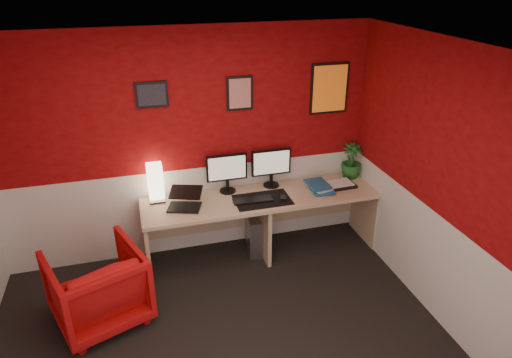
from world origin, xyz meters
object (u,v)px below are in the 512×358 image
Objects in this scene: desk at (262,225)px; monitor_right at (272,162)px; shoji_lamp at (156,184)px; armchair at (98,287)px; monitor_left at (227,168)px; zen_tray at (339,185)px; pc_tower at (256,231)px; potted_plant at (351,161)px; laptop at (184,199)px.

monitor_right is (0.17, 0.23, 0.66)m from desk.
armchair is (-0.64, -0.83, -0.57)m from shoji_lamp.
shoji_lamp is 1.28m from monitor_right.
shoji_lamp is 0.69× the size of monitor_left.
pc_tower is at bearing 174.25° from zen_tray.
armchair is at bearing -127.68° from shoji_lamp.
shoji_lamp is 0.95× the size of potted_plant.
zen_tray is (0.91, 0.01, 0.38)m from desk.
desk is at bearing -170.11° from potted_plant.
monitor_right reaches higher than pc_tower.
shoji_lamp is 2.25m from potted_plant.
laptop is at bearing -43.17° from shoji_lamp.
shoji_lamp is 0.36m from laptop.
armchair is at bearing -127.65° from laptop.
monitor_right is 2.20m from armchair.
laptop is 0.57× the size of monitor_left.
shoji_lamp reaches higher than laptop.
pc_tower is at bearing -177.86° from armchair.
monitor_right is 0.82m from zen_tray.
monitor_left reaches higher than zen_tray.
monitor_right is at bearing 0.67° from shoji_lamp.
pc_tower is (0.29, -0.11, -0.80)m from monitor_left.
pc_tower is at bearing 28.74° from laptop.
desk is at bearing 21.02° from laptop.
laptop is at bearing -173.51° from potted_plant.
shoji_lamp is at bearing 174.32° from zen_tray.
potted_plant is 3.06m from armchair.
shoji_lamp is at bearing 179.64° from potted_plant.
armchair is at bearing -156.31° from monitor_right.
potted_plant is at bearing -0.36° from shoji_lamp.
zen_tray is (1.25, -0.21, -0.28)m from monitor_left.
zen_tray is 0.44× the size of armchair.
desk is 7.88× the size of laptop.
monitor_right is 0.97m from potted_plant.
potted_plant is (0.23, 0.19, 0.19)m from zen_tray.
shoji_lamp is at bearing 155.98° from laptop.
desk is 4.48× the size of monitor_left.
monitor_right is (1.02, 0.26, 0.18)m from laptop.
desk is 7.43× the size of zen_tray.
monitor_left is 0.51m from monitor_right.
laptop is 0.57× the size of monitor_right.
potted_plant is 0.93× the size of pc_tower.
pc_tower is at bearing 111.76° from desk.
shoji_lamp is 0.69× the size of monitor_right.
desk is 0.99m from zen_tray.
potted_plant is (1.14, 0.20, 0.57)m from desk.
desk is 1.29m from potted_plant.
laptop is 1.07m from monitor_right.
armchair is (-0.90, -0.59, -0.48)m from laptop.
desk is at bearing -10.90° from shoji_lamp.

